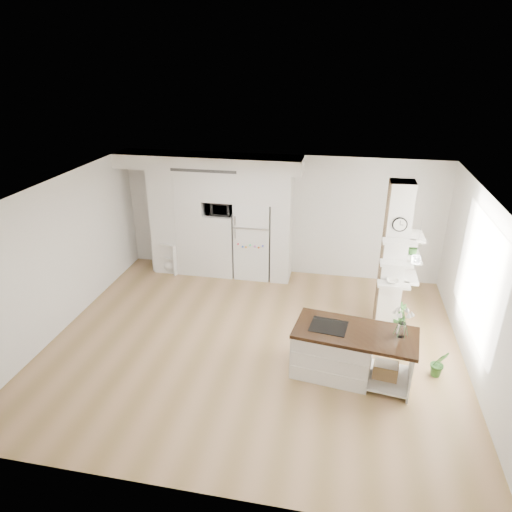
{
  "coord_description": "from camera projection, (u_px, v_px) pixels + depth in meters",
  "views": [
    {
      "loc": [
        1.33,
        -6.48,
        4.62
      ],
      "look_at": [
        -0.12,
        0.9,
        1.28
      ],
      "focal_mm": 32.0,
      "sensor_mm": 36.0,
      "label": 1
    }
  ],
  "objects": [
    {
      "name": "kitchen_island",
      "position": [
        340.0,
        350.0,
        7.04
      ],
      "size": [
        1.92,
        1.11,
        1.39
      ],
      "rotation": [
        0.0,
        0.0,
        -0.14
      ],
      "color": "silver",
      "rests_on": "floor"
    },
    {
      "name": "refrigerator",
      "position": [
        254.0,
        239.0,
        10.07
      ],
      "size": [
        0.78,
        0.69,
        1.75
      ],
      "color": "white",
      "rests_on": "floor"
    },
    {
      "name": "window",
      "position": [
        479.0,
        277.0,
        6.97
      ],
      "size": [
        0.0,
        2.4,
        2.4
      ],
      "primitive_type": "plane",
      "rotation": [
        1.57,
        0.0,
        -1.57
      ],
      "color": "white",
      "rests_on": "room"
    },
    {
      "name": "room",
      "position": [
        253.0,
        246.0,
        7.17
      ],
      "size": [
        7.04,
        6.04,
        2.72
      ],
      "color": "white",
      "rests_on": "ground"
    },
    {
      "name": "cabinet_wall",
      "position": [
        212.0,
        209.0,
        9.96
      ],
      "size": [
        4.0,
        0.71,
        2.7
      ],
      "color": "silver",
      "rests_on": "floor"
    },
    {
      "name": "floor_plant_b",
      "position": [
        399.0,
        315.0,
        8.34
      ],
      "size": [
        0.31,
        0.31,
        0.48
      ],
      "primitive_type": "imported",
      "rotation": [
        0.0,
        0.0,
        0.2
      ],
      "color": "#2F6127",
      "rests_on": "floor"
    },
    {
      "name": "pendant_light",
      "position": [
        365.0,
        234.0,
        6.9
      ],
      "size": [
        0.12,
        0.12,
        0.1
      ],
      "primitive_type": "cylinder",
      "color": "white",
      "rests_on": "room"
    },
    {
      "name": "decor_bowl",
      "position": [
        393.0,
        281.0,
        7.92
      ],
      "size": [
        0.22,
        0.22,
        0.05
      ],
      "primitive_type": "imported",
      "color": "white",
      "rests_on": "column"
    },
    {
      "name": "microwave",
      "position": [
        219.0,
        208.0,
        9.86
      ],
      "size": [
        0.54,
        0.37,
        0.3
      ],
      "primitive_type": "imported",
      "color": "#2D2D2D",
      "rests_on": "cabinet_wall"
    },
    {
      "name": "floor",
      "position": [
        253.0,
        344.0,
        7.92
      ],
      "size": [
        7.0,
        6.0,
        0.01
      ],
      "primitive_type": "cube",
      "color": "tan",
      "rests_on": "ground"
    },
    {
      "name": "column",
      "position": [
        399.0,
        258.0,
        7.97
      ],
      "size": [
        0.69,
        0.9,
        2.7
      ],
      "color": "silver",
      "rests_on": "floor"
    },
    {
      "name": "floor_plant_a",
      "position": [
        439.0,
        363.0,
        7.06
      ],
      "size": [
        0.29,
        0.24,
        0.47
      ],
      "primitive_type": "imported",
      "rotation": [
        0.0,
        0.0,
        0.16
      ],
      "color": "#2F6127",
      "rests_on": "floor"
    },
    {
      "name": "bookshelf",
      "position": [
        169.0,
        258.0,
        10.47
      ],
      "size": [
        0.69,
        0.51,
        0.73
      ],
      "rotation": [
        0.0,
        0.0,
        -0.27
      ],
      "color": "silver",
      "rests_on": "floor"
    },
    {
      "name": "shelf_plant",
      "position": [
        414.0,
        246.0,
        8.0
      ],
      "size": [
        0.27,
        0.23,
        0.3
      ],
      "primitive_type": "imported",
      "color": "#2F6127",
      "rests_on": "column"
    }
  ]
}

